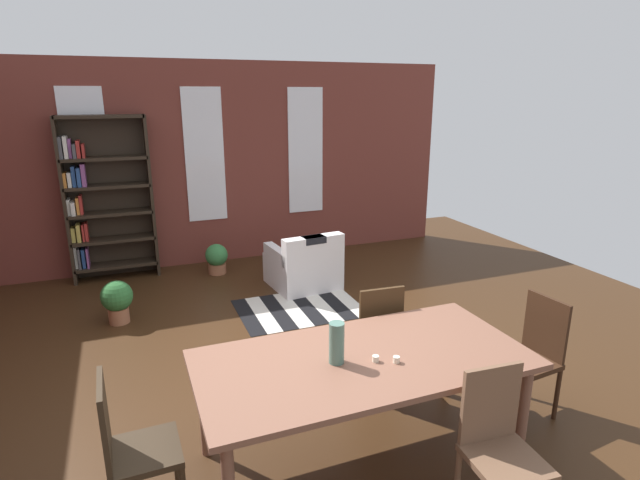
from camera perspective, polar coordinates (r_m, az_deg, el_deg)
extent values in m
plane|color=#3A2312|center=(4.39, -3.29, -17.58)|extent=(10.01, 10.01, 0.00)
cube|color=brown|center=(7.53, -12.94, 8.26)|extent=(7.54, 0.12, 2.89)
cube|color=white|center=(7.37, -24.82, 8.16)|extent=(0.55, 0.02, 1.88)
cube|color=white|center=(7.44, -12.92, 9.30)|extent=(0.55, 0.02, 1.88)
cube|color=white|center=(7.82, -1.65, 10.01)|extent=(0.55, 0.02, 1.88)
cube|color=brown|center=(3.41, 4.92, -13.32)|extent=(2.19, 1.06, 0.04)
cylinder|color=brown|center=(3.83, 22.00, -17.78)|extent=(0.07, 0.07, 0.74)
cylinder|color=brown|center=(3.72, -13.01, -18.00)|extent=(0.07, 0.07, 0.74)
cylinder|color=brown|center=(4.38, 14.26, -12.48)|extent=(0.07, 0.07, 0.74)
cylinder|color=#4C7266|center=(3.26, 1.89, -11.56)|extent=(0.10, 0.10, 0.28)
cylinder|color=silver|center=(3.35, 6.31, -13.20)|extent=(0.04, 0.04, 0.04)
cylinder|color=silver|center=(3.35, 8.63, -13.23)|extent=(0.04, 0.04, 0.04)
cube|color=brown|center=(3.26, 20.30, -22.50)|extent=(0.43, 0.43, 0.04)
cube|color=brown|center=(3.23, 18.70, -17.24)|extent=(0.38, 0.06, 0.50)
cylinder|color=brown|center=(3.61, 20.52, -23.02)|extent=(0.04, 0.04, 0.43)
cube|color=#341E12|center=(4.30, 22.18, -12.64)|extent=(0.44, 0.44, 0.04)
cube|color=#341E12|center=(4.32, 24.17, -9.01)|extent=(0.07, 0.38, 0.50)
cylinder|color=#341E12|center=(4.39, 18.43, -15.10)|extent=(0.04, 0.04, 0.43)
cylinder|color=#341E12|center=(4.19, 22.04, -17.11)|extent=(0.04, 0.04, 0.43)
cylinder|color=#341E12|center=(4.63, 21.67, -13.72)|extent=(0.04, 0.04, 0.43)
cylinder|color=#341E12|center=(4.44, 25.23, -15.51)|extent=(0.04, 0.04, 0.43)
cube|color=#332619|center=(3.31, -19.22, -21.72)|extent=(0.41, 0.41, 0.04)
cube|color=#332619|center=(3.17, -23.16, -18.48)|extent=(0.04, 0.38, 0.50)
cylinder|color=#332619|center=(3.60, -16.00, -22.61)|extent=(0.04, 0.04, 0.43)
cylinder|color=#332619|center=(3.60, -22.18, -23.30)|extent=(0.04, 0.04, 0.43)
cube|color=#3C2816|center=(4.40, 5.84, -10.69)|extent=(0.43, 0.43, 0.04)
cube|color=#3C2816|center=(4.14, 6.96, -8.69)|extent=(0.38, 0.06, 0.50)
cylinder|color=#3C2816|center=(4.72, 6.93, -11.97)|extent=(0.04, 0.04, 0.43)
cylinder|color=#3C2816|center=(4.60, 2.74, -12.68)|extent=(0.04, 0.04, 0.43)
cylinder|color=#3C2816|center=(4.44, 8.90, -14.01)|extent=(0.04, 0.04, 0.43)
cylinder|color=#3C2816|center=(4.31, 4.45, -14.86)|extent=(0.04, 0.04, 0.43)
cube|color=#2D2319|center=(7.28, -26.86, 3.80)|extent=(0.04, 0.31, 2.18)
cube|color=#2D2319|center=(7.25, -18.53, 4.67)|extent=(0.04, 0.31, 2.18)
cube|color=#2D2319|center=(7.39, -22.70, 4.47)|extent=(1.10, 0.01, 2.18)
cube|color=#2D2319|center=(7.47, -21.96, -2.58)|extent=(1.06, 0.31, 0.04)
cube|color=white|center=(7.45, -25.85, -1.72)|extent=(0.04, 0.16, 0.30)
cube|color=#4C4C51|center=(7.45, -25.54, -1.79)|extent=(0.03, 0.25, 0.27)
cube|color=#284C8C|center=(7.45, -25.15, -1.80)|extent=(0.04, 0.19, 0.26)
cube|color=#8C4C8C|center=(7.44, -24.78, -1.71)|extent=(0.03, 0.25, 0.27)
cube|color=#2D2319|center=(7.37, -22.25, 0.10)|extent=(1.06, 0.31, 0.04)
cube|color=gold|center=(7.37, -26.10, 0.58)|extent=(0.05, 0.16, 0.19)
cube|color=gold|center=(7.36, -25.62, 0.80)|extent=(0.05, 0.20, 0.23)
cube|color=#B22D28|center=(7.35, -25.20, 0.81)|extent=(0.03, 0.17, 0.23)
cube|color=#B22D28|center=(7.35, -24.90, 0.88)|extent=(0.04, 0.16, 0.24)
cube|color=#2D2319|center=(7.28, -22.55, 2.85)|extent=(1.06, 0.31, 0.04)
cube|color=white|center=(7.29, -26.51, 3.39)|extent=(0.03, 0.19, 0.21)
cube|color=white|center=(7.28, -26.11, 3.30)|extent=(0.05, 0.26, 0.17)
cube|color=orange|center=(7.28, -25.70, 3.52)|extent=(0.04, 0.16, 0.22)
cube|color=#B22D28|center=(7.27, -25.40, 3.66)|extent=(0.04, 0.16, 0.25)
cube|color=#2D2319|center=(7.21, -22.86, 5.66)|extent=(1.06, 0.31, 0.04)
cube|color=orange|center=(7.23, -26.86, 6.11)|extent=(0.03, 0.23, 0.19)
cube|color=white|center=(7.22, -26.45, 6.16)|extent=(0.04, 0.21, 0.19)
cube|color=#284C8C|center=(7.21, -26.09, 6.51)|extent=(0.04, 0.18, 0.26)
cube|color=#284C8C|center=(7.21, -25.60, 6.47)|extent=(0.05, 0.24, 0.24)
cube|color=#8C4C8C|center=(7.20, -25.17, 6.71)|extent=(0.05, 0.23, 0.29)
cube|color=#2D2319|center=(7.16, -23.18, 8.51)|extent=(1.06, 0.31, 0.04)
cube|color=#4C4C51|center=(7.18, -27.26, 9.29)|extent=(0.04, 0.26, 0.27)
cube|color=white|center=(7.17, -26.81, 9.37)|extent=(0.05, 0.24, 0.28)
cube|color=#8C4C8C|center=(7.17, -26.43, 9.26)|extent=(0.04, 0.16, 0.24)
cube|color=#4C4C51|center=(7.17, -26.01, 9.05)|extent=(0.04, 0.24, 0.17)
cube|color=#B22D28|center=(7.16, -25.65, 9.26)|extent=(0.04, 0.23, 0.22)
cube|color=#B22D28|center=(7.16, -25.20, 9.14)|extent=(0.03, 0.21, 0.17)
cube|color=#2D2319|center=(7.12, -23.66, 12.68)|extent=(1.06, 0.31, 0.04)
cube|color=white|center=(6.63, -1.99, -3.50)|extent=(0.88, 0.88, 0.40)
cube|color=white|center=(6.24, -0.74, -1.14)|extent=(0.81, 0.25, 0.35)
cube|color=white|center=(6.69, 0.61, -0.83)|extent=(0.20, 0.73, 0.15)
cube|color=white|center=(6.41, -4.75, -1.66)|extent=(0.20, 0.73, 0.15)
cube|color=black|center=(6.20, -0.75, 0.05)|extent=(0.30, 0.20, 0.08)
cylinder|color=#9E6042|center=(6.04, -21.79, -7.88)|extent=(0.22, 0.22, 0.18)
sphere|color=#2D6B33|center=(5.96, -22.02, -5.90)|extent=(0.34, 0.34, 0.34)
cylinder|color=#9E6042|center=(7.25, -11.55, -3.15)|extent=(0.25, 0.25, 0.14)
sphere|color=#387F42|center=(7.19, -11.64, -1.68)|extent=(0.31, 0.31, 0.31)
cube|color=black|center=(5.85, -8.19, -8.52)|extent=(0.18, 1.03, 0.01)
cube|color=silver|center=(5.89, -6.49, -8.29)|extent=(0.18, 1.03, 0.01)
cube|color=black|center=(5.93, -4.81, -8.05)|extent=(0.18, 1.03, 0.01)
cube|color=silver|center=(5.98, -3.16, -7.81)|extent=(0.18, 1.03, 0.01)
cube|color=black|center=(6.03, -1.54, -7.57)|extent=(0.18, 1.03, 0.01)
cube|color=silver|center=(6.09, 0.05, -7.32)|extent=(0.18, 1.03, 0.01)
cube|color=black|center=(6.15, 1.61, -7.08)|extent=(0.18, 1.03, 0.01)
cube|color=silver|center=(6.22, 3.13, -6.83)|extent=(0.18, 1.03, 0.01)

